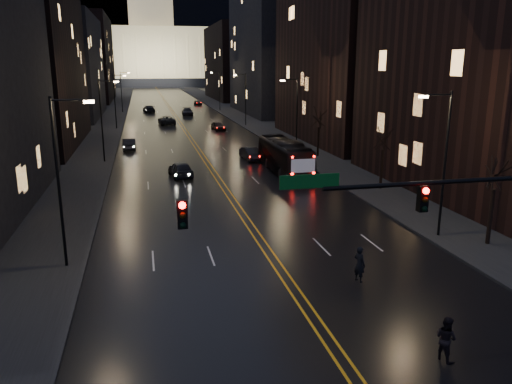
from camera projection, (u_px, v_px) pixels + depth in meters
ground at (330, 342)px, 19.41m from camera, size 900.00×900.00×0.00m
road at (166, 102)px, 142.24m from camera, size 20.00×320.00×0.02m
sidewalk_left at (115, 103)px, 139.24m from camera, size 8.00×320.00×0.16m
sidewalk_right at (215, 101)px, 145.21m from camera, size 8.00×320.00×0.16m
center_line at (166, 102)px, 142.24m from camera, size 0.62×320.00×0.01m
building_left_mid at (21, 36)px, 62.48m from camera, size 12.00×30.00×28.00m
building_left_far at (66, 67)px, 99.38m from camera, size 12.00×34.00×20.00m
building_left_dist at (89, 59)px, 144.24m from camera, size 12.00×40.00×24.00m
building_right_near at (493, 45)px, 39.80m from camera, size 12.00×26.00×24.00m
building_right_mid at (270, 52)px, 107.59m from camera, size 12.00×34.00×26.00m
building_right_dist at (232, 63)px, 153.44m from camera, size 12.00×40.00×22.00m
capitol at (153, 51)px, 251.38m from camera, size 90.00×50.00×58.50m
traffic_signal at (478, 207)px, 19.39m from camera, size 17.29×0.45×7.00m
streetlamp_right_near at (443, 157)px, 29.90m from camera, size 2.13×0.25×9.00m
streetlamp_left_near at (62, 174)px, 25.29m from camera, size 2.13×0.25×9.00m
streetlamp_right_mid at (295, 112)px, 58.25m from camera, size 2.13×0.25×9.00m
streetlamp_left_mid at (103, 116)px, 53.64m from camera, size 2.13×0.25×9.00m
streetlamp_right_far at (245, 97)px, 86.59m from camera, size 2.13×0.25×9.00m
streetlamp_left_far at (116, 98)px, 81.98m from camera, size 2.13×0.25×9.00m
streetlamp_right_dist at (219, 89)px, 114.94m from camera, size 2.13×0.25×9.00m
streetlamp_left_dist at (122, 90)px, 110.33m from camera, size 2.13×0.25×9.00m
tree_right_near at (496, 172)px, 28.61m from camera, size 2.40×2.40×6.65m
tree_right_mid at (383, 138)px, 41.84m from camera, size 2.40×2.40×6.65m
tree_right_far at (319, 118)px, 56.96m from camera, size 2.40×2.40×6.65m
bus at (285, 156)px, 49.83m from camera, size 2.74×11.65×3.24m
oncoming_car_a at (181, 169)px, 47.66m from camera, size 2.39×4.75×1.55m
oncoming_car_b at (129, 144)px, 63.03m from camera, size 1.62×4.50×1.48m
oncoming_car_c at (167, 120)px, 89.53m from camera, size 3.11×5.82×1.56m
oncoming_car_d at (149, 109)px, 112.54m from camera, size 2.89×5.65×1.57m
receding_car_a at (251, 154)px, 56.32m from camera, size 1.96×4.42×1.41m
receding_car_b at (218, 126)px, 81.41m from camera, size 2.28×4.46×1.46m
receding_car_c at (187, 112)px, 105.30m from camera, size 2.35×5.45×1.56m
receding_car_d at (198, 103)px, 133.06m from camera, size 2.26×4.50×1.22m
pedestrian_a at (359, 264)px, 24.63m from camera, size 0.67×0.79×1.84m
pedestrian_b at (446, 338)px, 18.09m from camera, size 0.71×0.94×1.72m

